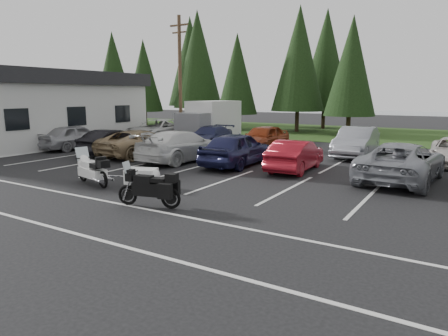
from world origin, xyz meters
TOP-DOWN VIEW (x-y plane):
  - ground at (0.00, 0.00)m, footprint 120.00×120.00m
  - grass_strip at (0.00, 24.00)m, footprint 80.00×16.00m
  - lake_water at (4.00, 55.00)m, footprint 70.00×50.00m
  - building at (-18.00, 4.00)m, footprint 10.60×15.60m
  - utility_pole at (-10.00, 12.00)m, footprint 1.60×0.26m
  - box_truck at (-8.00, 12.50)m, footprint 2.40×5.60m
  - stall_markings at (0.00, 2.00)m, footprint 32.00×16.00m
  - conifer_0 at (-28.00, 22.50)m, footprint 4.58×4.58m
  - conifer_1 at (-22.00, 21.20)m, footprint 3.96×3.96m
  - conifer_2 at (-16.00, 22.80)m, footprint 5.10×5.10m
  - conifer_3 at (-10.50, 21.40)m, footprint 3.87×3.87m
  - conifer_4 at (-5.00, 22.90)m, footprint 4.80×4.80m
  - conifer_5 at (0.00, 21.60)m, footprint 4.14×4.14m
  - conifer_back_a at (-20.00, 27.00)m, footprint 5.28×5.28m
  - conifer_back_b at (-4.00, 27.50)m, footprint 4.97×4.97m
  - car_near_0 at (-12.25, 4.31)m, footprint 2.21×4.68m
  - car_near_1 at (-8.78, 4.01)m, footprint 1.86×4.38m
  - car_near_2 at (-6.84, 4.29)m, footprint 2.57×5.31m
  - car_near_3 at (-3.86, 4.08)m, footprint 2.51×5.52m
  - car_near_4 at (-0.80, 4.38)m, footprint 2.02×4.82m
  - car_near_5 at (2.06, 4.63)m, footprint 1.70×4.27m
  - car_near_6 at (6.42, 4.65)m, footprint 2.92×5.68m
  - car_far_0 at (-10.69, 10.11)m, footprint 2.94×5.91m
  - car_far_1 at (-5.90, 9.66)m, footprint 2.34×4.78m
  - car_far_2 at (-2.08, 9.79)m, footprint 2.01×4.60m
  - car_far_3 at (3.37, 10.22)m, footprint 1.91×4.98m
  - touring_motorcycle at (-3.39, -2.06)m, footprint 2.60×1.37m
  - cargo_trailer at (-1.47, -1.47)m, footprint 1.75×1.34m
  - adventure_motorcycle at (0.48, -3.25)m, footprint 2.41×1.34m

SIDE VIEW (x-z plane):
  - ground at x=0.00m, z-range 0.00..0.00m
  - lake_water at x=4.00m, z-range -0.01..0.01m
  - stall_markings at x=0.00m, z-range 0.00..0.01m
  - grass_strip at x=0.00m, z-range 0.00..0.01m
  - cargo_trailer at x=-1.47m, z-range 0.00..0.72m
  - car_far_1 at x=-5.90m, z-range 0.00..1.34m
  - touring_motorcycle at x=-3.39m, z-range 0.00..1.38m
  - car_near_5 at x=2.06m, z-range 0.00..1.38m
  - adventure_motorcycle at x=0.48m, z-range 0.00..1.39m
  - car_near_1 at x=-8.78m, z-range 0.00..1.40m
  - car_near_2 at x=-6.84m, z-range 0.00..1.46m
  - car_near_6 at x=6.42m, z-range 0.00..1.53m
  - car_far_2 at x=-2.08m, z-range 0.00..1.54m
  - car_near_0 at x=-12.25m, z-range 0.00..1.55m
  - car_near_3 at x=-3.86m, z-range 0.00..1.57m
  - car_far_0 at x=-10.69m, z-range 0.00..1.61m
  - car_far_3 at x=3.37m, z-range 0.00..1.62m
  - car_near_4 at x=-0.80m, z-range 0.00..1.63m
  - box_truck at x=-8.00m, z-range 0.00..2.90m
  - building at x=-18.00m, z-range 0.00..4.90m
  - utility_pole at x=-10.00m, z-range 0.20..9.20m
  - conifer_3 at x=-10.50m, z-range 0.76..9.78m
  - conifer_1 at x=-22.00m, z-range 0.78..10.00m
  - conifer_5 at x=0.00m, z-range 0.81..10.45m
  - conifer_0 at x=-28.00m, z-range 0.90..11.56m
  - conifer_4 at x=-5.00m, z-range 0.95..12.12m
  - conifer_back_b at x=-4.00m, z-range 0.98..12.56m
  - conifer_2 at x=-16.00m, z-range 1.01..12.90m
  - conifer_back_a at x=-20.00m, z-range 1.04..13.34m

